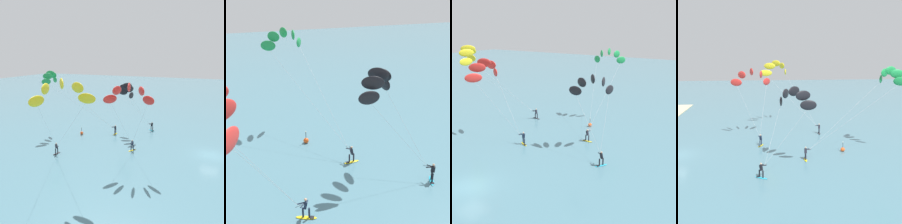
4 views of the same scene
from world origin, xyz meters
The scene contains 6 objects.
ground_plane centered at (0.00, 0.00, 0.00)m, with size 240.00×240.00×0.00m, color slate.
kitesurfer_nearshore centered at (-7.59, 9.84, 9.13)m, with size 7.25×6.27×10.78m.
kitesurfer_mid_water centered at (5.13, 14.54, 7.70)m, with size 6.38×6.87×9.23m.
kitesurfer_far_out centered at (-15.49, 14.30, 10.15)m, with size 10.95×9.77×11.87m.
kitesurfer_downwind centered at (0.99, 27.38, 9.67)m, with size 6.09×12.99×11.26m.
marker_buoy centered at (0.99, 21.80, 0.30)m, with size 0.56×0.56×1.38m.
Camera 3 is at (21.47, -16.71, 14.82)m, focal length 48.82 mm.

